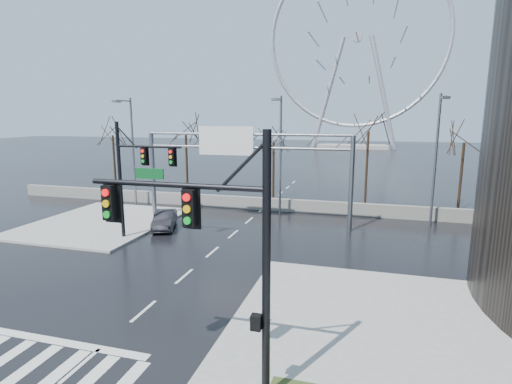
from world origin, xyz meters
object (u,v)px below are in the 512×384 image
(signal_mast_near, at_px, (219,241))
(sign_gantry, at_px, (240,158))
(ferris_wheel, at_px, (357,45))
(signal_mast_far, at_px, (134,170))
(car, at_px, (165,220))

(signal_mast_near, height_order, sign_gantry, signal_mast_near)
(sign_gantry, distance_m, ferris_wheel, 82.91)
(sign_gantry, relative_size, ferris_wheel, 0.32)
(signal_mast_far, height_order, sign_gantry, signal_mast_far)
(ferris_wheel, distance_m, car, 87.40)
(signal_mast_near, xyz_separation_m, sign_gantry, (-5.52, 19.00, 0.31))
(sign_gantry, relative_size, car, 3.99)
(signal_mast_far, relative_size, car, 1.95)
(sign_gantry, bearing_deg, car, -150.35)
(signal_mast_near, xyz_separation_m, signal_mast_far, (-11.01, 13.00, -0.04))
(ferris_wheel, bearing_deg, signal_mast_near, -89.92)
(signal_mast_far, distance_m, ferris_wheel, 89.30)
(car, bearing_deg, signal_mast_near, -76.78)
(signal_mast_far, relative_size, sign_gantry, 0.49)
(signal_mast_near, xyz_separation_m, car, (-10.63, 16.09, -4.20))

